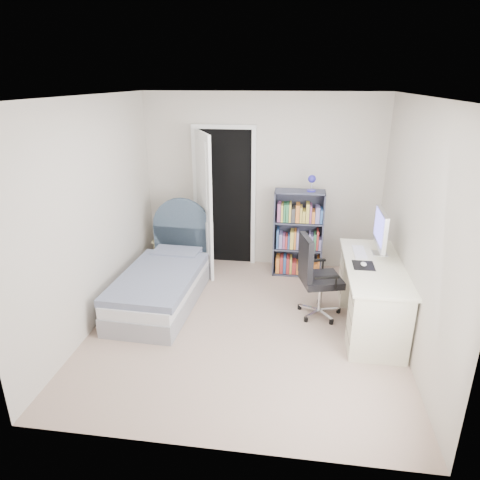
# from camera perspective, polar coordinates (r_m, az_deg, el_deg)

# --- Properties ---
(room_shell) EXTENTS (3.50, 3.70, 2.60)m
(room_shell) POSITION_cam_1_polar(r_m,az_deg,el_deg) (4.50, 0.87, 2.51)
(room_shell) COLOR gray
(room_shell) RESTS_ON ground
(door) EXTENTS (0.92, 0.76, 2.06)m
(door) POSITION_cam_1_polar(r_m,az_deg,el_deg) (6.13, -3.84, 5.34)
(door) COLOR black
(door) RESTS_ON ground
(bed) EXTENTS (0.93, 1.86, 1.12)m
(bed) POSITION_cam_1_polar(r_m,az_deg,el_deg) (5.51, -10.14, -5.48)
(bed) COLOR gray
(bed) RESTS_ON ground
(nightstand) EXTENTS (0.36, 0.36, 0.54)m
(nightstand) POSITION_cam_1_polar(r_m,az_deg,el_deg) (6.43, -9.69, -0.56)
(nightstand) COLOR tan
(nightstand) RESTS_ON ground
(floor_lamp) EXTENTS (0.20, 0.20, 1.43)m
(floor_lamp) POSITION_cam_1_polar(r_m,az_deg,el_deg) (6.27, -4.64, 1.37)
(floor_lamp) COLOR silver
(floor_lamp) RESTS_ON ground
(bookcase) EXTENTS (0.69, 0.29, 1.46)m
(bookcase) POSITION_cam_1_polar(r_m,az_deg,el_deg) (6.08, 7.78, 0.49)
(bookcase) COLOR #3D4053
(bookcase) RESTS_ON ground
(desk) EXTENTS (0.62, 1.55, 1.27)m
(desk) POSITION_cam_1_polar(r_m,az_deg,el_deg) (5.05, 17.09, -6.60)
(desk) COLOR beige
(desk) RESTS_ON ground
(office_chair) EXTENTS (0.55, 0.57, 1.00)m
(office_chair) POSITION_cam_1_polar(r_m,az_deg,el_deg) (5.03, 9.95, -4.36)
(office_chair) COLOR silver
(office_chair) RESTS_ON ground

